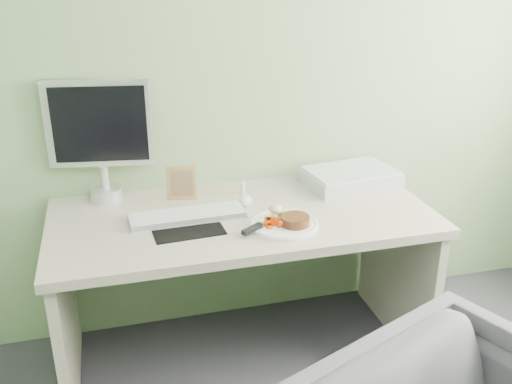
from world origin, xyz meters
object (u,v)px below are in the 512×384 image
object	(u,v)px
plate	(284,225)
monitor	(100,134)
desk	(243,252)
scanner	(350,178)

from	to	relation	value
plate	monitor	xyz separation A→B (m)	(-0.68, 0.48, 0.29)
desk	monitor	xyz separation A→B (m)	(-0.55, 0.31, 0.48)
plate	monitor	size ratio (longest dim) A/B	0.51
monitor	plate	bearing A→B (deg)	-26.56
desk	plate	xyz separation A→B (m)	(0.13, -0.17, 0.19)
plate	scanner	world-z (taller)	scanner
desk	plate	bearing A→B (deg)	-51.83
scanner	monitor	xyz separation A→B (m)	(-1.12, 0.12, 0.27)
desk	scanner	bearing A→B (deg)	18.48
scanner	monitor	distance (m)	1.16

